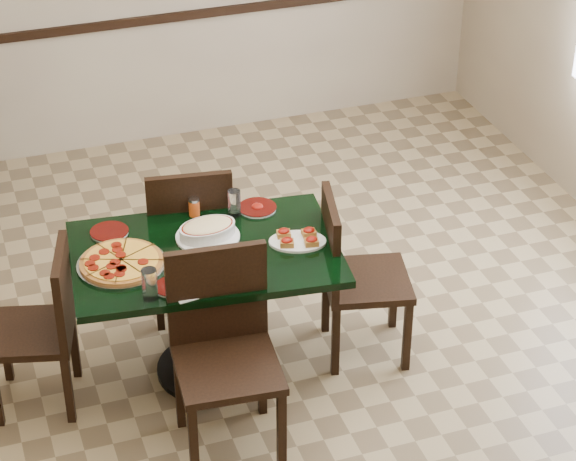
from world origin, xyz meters
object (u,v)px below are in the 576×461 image
object	(u,v)px
chair_right	(351,270)
bread_basket	(224,265)
chair_far	(190,233)
lasagna_casserole	(207,230)
chair_near	(223,341)
pepperoni_pizza	(121,262)
main_table	(206,281)
chair_left	(46,321)
bruschetta_platter	(298,239)

from	to	relation	value
chair_right	bread_basket	size ratio (longest dim) A/B	3.62
chair_right	bread_basket	xyz separation A→B (m)	(-0.71, -0.14, 0.27)
chair_far	lasagna_casserole	world-z (taller)	chair_far
chair_near	pepperoni_pizza	distance (m)	0.64
main_table	chair_left	xyz separation A→B (m)	(-0.80, 0.04, -0.08)
chair_right	chair_left	distance (m)	1.55
main_table	chair_left	size ratio (longest dim) A/B	1.58
lasagna_casserole	bruschetta_platter	distance (m)	0.45
chair_near	bruschetta_platter	bearing A→B (deg)	43.91
main_table	lasagna_casserole	world-z (taller)	lasagna_casserole
lasagna_casserole	chair_far	bearing A→B (deg)	82.25
chair_right	pepperoni_pizza	bearing A→B (deg)	98.79
lasagna_casserole	bread_basket	distance (m)	0.32
chair_far	chair_right	distance (m)	0.91
main_table	bread_basket	world-z (taller)	bread_basket
chair_far	bread_basket	xyz separation A→B (m)	(-0.01, -0.72, 0.25)
chair_far	chair_left	size ratio (longest dim) A/B	1.09
pepperoni_pizza	bread_basket	bearing A→B (deg)	-26.15
chair_far	pepperoni_pizza	distance (m)	0.72
chair_far	chair_left	distance (m)	0.97
chair_far	chair_near	distance (m)	1.00
chair_right	chair_left	xyz separation A→B (m)	(-1.55, 0.12, -0.03)
chair_near	lasagna_casserole	size ratio (longest dim) A/B	3.13
lasagna_casserole	main_table	bearing A→B (deg)	-120.35
bread_basket	chair_near	bearing A→B (deg)	-95.05
main_table	lasagna_casserole	distance (m)	0.26
chair_far	pepperoni_pizza	world-z (taller)	chair_far
chair_left	pepperoni_pizza	size ratio (longest dim) A/B	2.04
main_table	bread_basket	xyz separation A→B (m)	(0.04, -0.21, 0.22)
chair_right	lasagna_casserole	size ratio (longest dim) A/B	2.89
chair_near	chair_far	bearing A→B (deg)	89.32
chair_far	chair_left	xyz separation A→B (m)	(-0.85, -0.47, -0.05)
chair_near	chair_right	world-z (taller)	chair_near
chair_far	chair_near	world-z (taller)	chair_near
chair_near	chair_right	size ratio (longest dim) A/B	1.08
chair_near	bread_basket	bearing A→B (deg)	76.77
chair_far	lasagna_casserole	bearing A→B (deg)	98.22
chair_near	lasagna_casserole	distance (m)	0.65
chair_far	bread_basket	bearing A→B (deg)	97.61
lasagna_casserole	chair_near	bearing A→B (deg)	-107.10
lasagna_casserole	bruschetta_platter	size ratio (longest dim) A/B	0.97
chair_far	bruschetta_platter	bearing A→B (deg)	132.86
chair_far	bruschetta_platter	world-z (taller)	chair_far
main_table	chair_left	world-z (taller)	chair_left
main_table	bruschetta_platter	size ratio (longest dim) A/B	4.18
chair_near	pepperoni_pizza	world-z (taller)	chair_near
chair_right	bruschetta_platter	size ratio (longest dim) A/B	2.80
pepperoni_pizza	bruschetta_platter	bearing A→B (deg)	-5.85
chair_near	bread_basket	distance (m)	0.37
main_table	pepperoni_pizza	bearing A→B (deg)	-174.49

